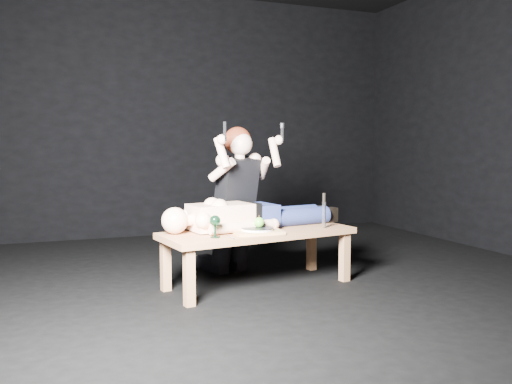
{
  "coord_description": "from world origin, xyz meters",
  "views": [
    {
      "loc": [
        -1.84,
        -4.1,
        1.12
      ],
      "look_at": [
        -0.34,
        -0.16,
        0.75
      ],
      "focal_mm": 37.15,
      "sensor_mm": 36.0,
      "label": 1
    }
  ],
  "objects_px": {
    "carving_knife": "(324,210)",
    "serving_tray": "(257,232)",
    "table": "(258,258)",
    "goblet": "(215,226)",
    "kneeling_woman": "(232,199)",
    "lying_man": "(254,212)"
  },
  "relations": [
    {
      "from": "carving_knife",
      "to": "serving_tray",
      "type": "bearing_deg",
      "value": 175.94
    },
    {
      "from": "table",
      "to": "goblet",
      "type": "bearing_deg",
      "value": -162.15
    },
    {
      "from": "kneeling_woman",
      "to": "goblet",
      "type": "bearing_deg",
      "value": -132.25
    },
    {
      "from": "serving_tray",
      "to": "kneeling_woman",
      "type": "bearing_deg",
      "value": 90.11
    },
    {
      "from": "lying_man",
      "to": "goblet",
      "type": "bearing_deg",
      "value": -150.02
    },
    {
      "from": "lying_man",
      "to": "serving_tray",
      "type": "distance_m",
      "value": 0.32
    },
    {
      "from": "table",
      "to": "kneeling_woman",
      "type": "relative_size",
      "value": 1.17
    },
    {
      "from": "kneeling_woman",
      "to": "carving_knife",
      "type": "xyz_separation_m",
      "value": [
        0.6,
        -0.56,
        -0.07
      ]
    },
    {
      "from": "goblet",
      "to": "kneeling_woman",
      "type": "bearing_deg",
      "value": 62.73
    },
    {
      "from": "table",
      "to": "kneeling_woman",
      "type": "height_order",
      "value": "kneeling_woman"
    },
    {
      "from": "kneeling_woman",
      "to": "serving_tray",
      "type": "xyz_separation_m",
      "value": [
        0.0,
        -0.62,
        -0.2
      ]
    },
    {
      "from": "lying_man",
      "to": "serving_tray",
      "type": "xyz_separation_m",
      "value": [
        -0.08,
        -0.28,
        -0.12
      ]
    },
    {
      "from": "serving_tray",
      "to": "carving_knife",
      "type": "bearing_deg",
      "value": 5.19
    },
    {
      "from": "goblet",
      "to": "carving_knife",
      "type": "relative_size",
      "value": 0.58
    },
    {
      "from": "kneeling_woman",
      "to": "carving_knife",
      "type": "distance_m",
      "value": 0.83
    },
    {
      "from": "table",
      "to": "goblet",
      "type": "relative_size",
      "value": 9.33
    },
    {
      "from": "table",
      "to": "serving_tray",
      "type": "height_order",
      "value": "serving_tray"
    },
    {
      "from": "lying_man",
      "to": "kneeling_woman",
      "type": "height_order",
      "value": "kneeling_woman"
    },
    {
      "from": "kneeling_woman",
      "to": "serving_tray",
      "type": "relative_size",
      "value": 3.56
    },
    {
      "from": "carving_knife",
      "to": "kneeling_woman",
      "type": "bearing_deg",
      "value": 127.85
    },
    {
      "from": "lying_man",
      "to": "serving_tray",
      "type": "bearing_deg",
      "value": -115.67
    },
    {
      "from": "goblet",
      "to": "carving_knife",
      "type": "xyz_separation_m",
      "value": [
        0.96,
        0.13,
        0.06
      ]
    }
  ]
}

